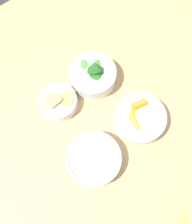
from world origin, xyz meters
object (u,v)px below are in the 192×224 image
at_px(bowl_carrots, 139,118).
at_px(bowl_beans_hotdog, 94,159).
at_px(bowl_greens, 93,75).
at_px(bowl_cookies, 59,102).

distance_m(bowl_carrots, bowl_beans_hotdog, 0.19).
relative_size(bowl_greens, bowl_cookies, 1.22).
distance_m(bowl_carrots, bowl_greens, 0.21).
bearing_deg(bowl_beans_hotdog, bowl_greens, -126.70).
height_order(bowl_beans_hotdog, bowl_cookies, bowl_beans_hotdog).
height_order(bowl_carrots, bowl_greens, bowl_greens).
bearing_deg(bowl_cookies, bowl_carrots, 130.19).
distance_m(bowl_carrots, bowl_cookies, 0.26).
xyz_separation_m(bowl_greens, bowl_cookies, (0.14, 0.01, -0.01)).
relative_size(bowl_carrots, bowl_greens, 1.06).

